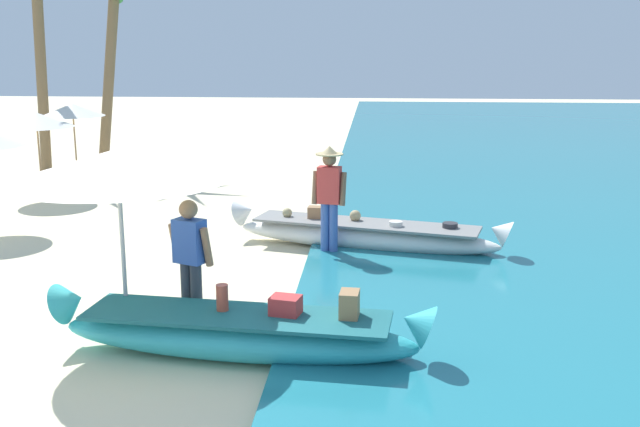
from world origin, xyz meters
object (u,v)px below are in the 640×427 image
(patio_umbrella_large, at_px, (118,166))
(boat_white_midground, at_px, (365,234))
(boat_cyan_foreground, at_px, (239,333))
(person_vendor_hatted, at_px, (329,193))
(person_tourist_customer, at_px, (190,258))

(patio_umbrella_large, bearing_deg, boat_white_midground, 55.73)
(boat_cyan_foreground, height_order, person_vendor_hatted, person_vendor_hatted)
(boat_cyan_foreground, xyz_separation_m, person_tourist_customer, (-0.69, 0.72, 0.63))
(boat_cyan_foreground, height_order, patio_umbrella_large, patio_umbrella_large)
(boat_white_midground, xyz_separation_m, person_vendor_hatted, (-0.57, -0.45, 0.79))
(patio_umbrella_large, bearing_deg, boat_cyan_foreground, -19.27)
(boat_white_midground, distance_m, patio_umbrella_large, 5.16)
(person_vendor_hatted, distance_m, person_tourist_customer, 3.63)
(person_vendor_hatted, bearing_deg, person_tourist_customer, -113.20)
(boat_cyan_foreground, relative_size, person_vendor_hatted, 2.40)
(boat_white_midground, relative_size, person_tourist_customer, 2.95)
(person_vendor_hatted, xyz_separation_m, person_tourist_customer, (-1.43, -3.33, -0.14))
(boat_cyan_foreground, distance_m, boat_white_midground, 4.69)
(person_vendor_hatted, height_order, person_tourist_customer, person_vendor_hatted)
(boat_cyan_foreground, xyz_separation_m, patio_umbrella_large, (-1.42, 0.50, 1.76))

